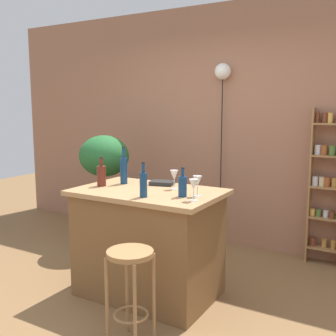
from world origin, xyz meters
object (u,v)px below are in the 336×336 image
object	(u,v)px
wine_glass_right	(194,185)
bottle_soda_blue	(101,175)
plant_stool	(106,226)
wine_glass_left	(174,176)
bottle_wine_red	(124,170)
pendant_globe_light	(223,75)
potted_plant	(104,160)
bar_stool	(130,276)
spice_shelf	(327,183)
wine_glass_center	(197,182)
cookbook	(162,183)
bottle_olive_oil	(143,184)
bottle_spirits_clear	(183,186)

from	to	relation	value
wine_glass_right	bottle_soda_blue	bearing A→B (deg)	174.60
plant_stool	wine_glass_right	distance (m)	2.03
wine_glass_left	bottle_wine_red	bearing A→B (deg)	-177.69
pendant_globe_light	wine_glass_right	bearing A→B (deg)	-73.83
potted_plant	bottle_wine_red	size ratio (longest dim) A/B	2.38
bar_stool	bottle_wine_red	world-z (taller)	bottle_wine_red
spice_shelf	potted_plant	bearing A→B (deg)	-162.39
bottle_soda_blue	bottle_wine_red	bearing A→B (deg)	60.24
spice_shelf	wine_glass_center	bearing A→B (deg)	-115.82
spice_shelf	cookbook	size ratio (longest dim) A/B	7.73
potted_plant	wine_glass_center	world-z (taller)	potted_plant
wine_glass_left	cookbook	distance (m)	0.24
bottle_olive_oil	wine_glass_left	distance (m)	0.40
spice_shelf	plant_stool	world-z (taller)	spice_shelf
spice_shelf	wine_glass_right	size ratio (longest dim) A/B	9.90
cookbook	pendant_globe_light	xyz separation A→B (m)	(0.03, 1.28, 1.03)
bottle_soda_blue	cookbook	size ratio (longest dim) A/B	1.25
bottle_olive_oil	bottle_soda_blue	bearing A→B (deg)	162.23
wine_glass_left	bottle_spirits_clear	bearing A→B (deg)	-47.98
bar_stool	wine_glass_center	bearing A→B (deg)	77.09
spice_shelf	bottle_spirits_clear	world-z (taller)	spice_shelf
bottle_olive_oil	wine_glass_center	bearing A→B (deg)	34.08
bottle_spirits_clear	wine_glass_left	size ratio (longest dim) A/B	1.43
potted_plant	bottle_soda_blue	bearing A→B (deg)	-52.04
spice_shelf	bottle_spirits_clear	size ratio (longest dim) A/B	6.92
bottle_soda_blue	spice_shelf	bearing A→B (deg)	43.52
plant_stool	potted_plant	distance (m)	0.78
bar_stool	bottle_wine_red	xyz separation A→B (m)	(-0.66, 0.83, 0.57)
plant_stool	wine_glass_center	distance (m)	1.93
plant_stool	bottle_spirits_clear	bearing A→B (deg)	-29.99
plant_stool	wine_glass_center	world-z (taller)	wine_glass_center
bottle_wine_red	wine_glass_right	xyz separation A→B (m)	(0.85, -0.28, -0.01)
plant_stool	wine_glass_center	xyz separation A→B (m)	(1.58, -0.78, 0.80)
bottle_spirits_clear	bottle_olive_oil	size ratio (longest dim) A/B	0.84
wine_glass_right	cookbook	size ratio (longest dim) A/B	0.78
wine_glass_left	pendant_globe_light	bearing A→B (deg)	96.33
bottle_spirits_clear	wine_glass_left	world-z (taller)	bottle_spirits_clear
wine_glass_left	bottle_olive_oil	bearing A→B (deg)	-97.92
potted_plant	pendant_globe_light	distance (m)	1.66
plant_stool	wine_glass_left	world-z (taller)	wine_glass_left
wine_glass_right	potted_plant	bearing A→B (deg)	150.07
spice_shelf	bottle_olive_oil	distance (m)	2.07
wine_glass_center	pendant_globe_light	size ratio (longest dim) A/B	0.08
bar_stool	pendant_globe_light	world-z (taller)	pendant_globe_light
bar_stool	potted_plant	distance (m)	2.11
plant_stool	spice_shelf	bearing A→B (deg)	17.61
plant_stool	bottle_soda_blue	world-z (taller)	bottle_soda_blue
bottle_spirits_clear	wine_glass_center	distance (m)	0.12
plant_stool	potted_plant	bearing A→B (deg)	0.00
wine_glass_center	cookbook	distance (m)	0.56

